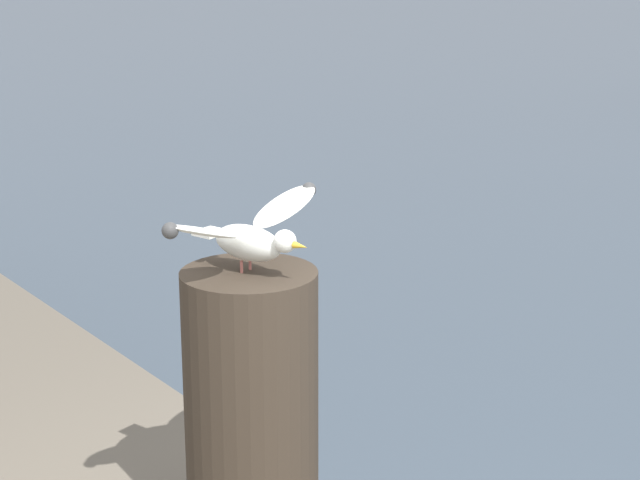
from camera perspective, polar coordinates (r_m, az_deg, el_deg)
name	(u,v)px	position (r m, az deg, el deg)	size (l,w,h in m)	color
mooring_post	(251,405)	(3.13, -3.71, -8.80)	(0.39, 0.39, 0.81)	#382D23
seagull	(249,233)	(2.95, -3.84, 0.37)	(0.39, 0.60, 0.20)	#C66A60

